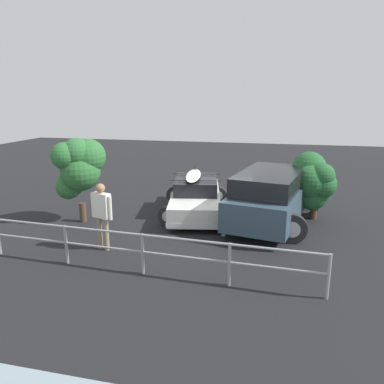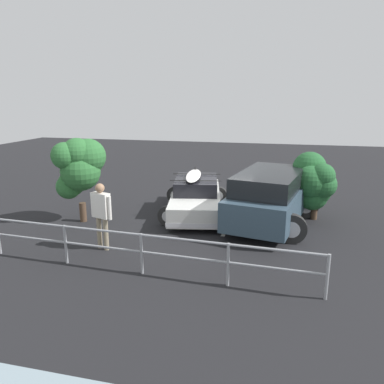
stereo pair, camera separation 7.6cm
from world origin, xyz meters
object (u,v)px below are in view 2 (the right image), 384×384
at_px(bush_near_left, 79,167).
at_px(bush_near_right, 314,182).
at_px(sedan_car, 196,197).
at_px(person_bystander, 101,210).
at_px(suv_car, 269,197).

bearing_deg(bush_near_left, bush_near_right, -165.66).
xyz_separation_m(sedan_car, person_bystander, (1.76, 3.76, 0.50)).
xyz_separation_m(suv_car, bush_near_left, (6.17, 1.00, 0.92)).
distance_m(sedan_car, bush_near_left, 4.14).
bearing_deg(sedan_car, suv_car, 165.79).
distance_m(person_bystander, bush_near_right, 7.05).
bearing_deg(sedan_car, bush_near_right, -176.00).
xyz_separation_m(suv_car, person_bystander, (4.35, 3.11, 0.18)).
height_order(bush_near_left, bush_near_right, bush_near_left).
xyz_separation_m(suv_car, bush_near_right, (-1.42, -0.94, 0.37)).
height_order(suv_car, person_bystander, person_bystander).
height_order(person_bystander, bush_near_right, bush_near_right).
relative_size(sedan_car, bush_near_left, 1.64).
xyz_separation_m(person_bystander, bush_near_right, (-5.77, -4.04, 0.19)).
bearing_deg(person_bystander, sedan_car, -115.09).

